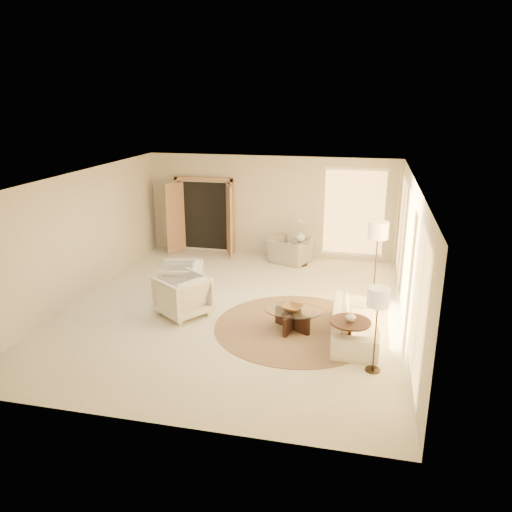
% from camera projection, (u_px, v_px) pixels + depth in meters
% --- Properties ---
extents(room, '(7.04, 8.04, 2.83)m').
position_uv_depth(room, '(233.00, 247.00, 10.20)').
color(room, beige).
rests_on(room, ground).
extents(windows_right, '(0.10, 6.40, 2.40)m').
position_uv_depth(windows_right, '(407.00, 259.00, 9.58)').
color(windows_right, '#FFC666').
rests_on(windows_right, room).
extents(window_back_corner, '(1.70, 0.10, 2.40)m').
position_uv_depth(window_back_corner, '(354.00, 213.00, 13.40)').
color(window_back_corner, '#FFC666').
rests_on(window_back_corner, room).
extents(curtains_right, '(0.06, 5.20, 2.60)m').
position_uv_depth(curtains_right, '(402.00, 248.00, 10.44)').
color(curtains_right, beige).
rests_on(curtains_right, room).
extents(french_doors, '(1.95, 0.66, 2.16)m').
position_uv_depth(french_doors, '(204.00, 216.00, 14.24)').
color(french_doors, '#AA7D5C').
rests_on(french_doors, room).
extents(area_rug, '(4.04, 4.04, 0.01)m').
position_uv_depth(area_rug, '(296.00, 327.00, 9.79)').
color(area_rug, '#473220').
rests_on(area_rug, room).
extents(sofa, '(0.90, 2.12, 0.61)m').
position_uv_depth(sofa, '(354.00, 322.00, 9.32)').
color(sofa, silver).
rests_on(sofa, room).
extents(armchair_left, '(1.02, 1.06, 0.91)m').
position_uv_depth(armchair_left, '(181.00, 280.00, 11.06)').
color(armchair_left, silver).
rests_on(armchair_left, room).
extents(armchair_right, '(1.23, 1.24, 0.94)m').
position_uv_depth(armchair_right, '(183.00, 294.00, 10.23)').
color(armchair_right, silver).
rests_on(armchair_right, room).
extents(accent_chair, '(1.20, 0.99, 0.90)m').
position_uv_depth(accent_chair, '(289.00, 247.00, 13.51)').
color(accent_chair, gray).
rests_on(accent_chair, room).
extents(coffee_table, '(1.46, 1.46, 0.41)m').
position_uv_depth(coffee_table, '(292.00, 317.00, 9.64)').
color(coffee_table, black).
rests_on(coffee_table, room).
extents(end_table, '(0.71, 0.71, 0.67)m').
position_uv_depth(end_table, '(350.00, 332.00, 8.58)').
color(end_table, black).
rests_on(end_table, room).
extents(side_table, '(0.57, 0.57, 0.67)m').
position_uv_depth(side_table, '(300.00, 250.00, 13.35)').
color(side_table, '#2E2419').
rests_on(side_table, room).
extents(floor_lamp_near, '(0.43, 0.43, 1.79)m').
position_uv_depth(floor_lamp_near, '(378.00, 234.00, 10.68)').
color(floor_lamp_near, '#2E2419').
rests_on(floor_lamp_near, room).
extents(floor_lamp_far, '(0.36, 0.36, 1.47)m').
position_uv_depth(floor_lamp_far, '(378.00, 301.00, 7.87)').
color(floor_lamp_far, '#2E2419').
rests_on(floor_lamp_far, room).
extents(bowl, '(0.50, 0.50, 0.09)m').
position_uv_depth(bowl, '(293.00, 308.00, 9.58)').
color(bowl, brown).
rests_on(bowl, coffee_table).
extents(end_vase, '(0.18, 0.18, 0.18)m').
position_uv_depth(end_vase, '(351.00, 317.00, 8.49)').
color(end_vase, silver).
rests_on(end_vase, end_table).
extents(side_vase, '(0.31, 0.31, 0.27)m').
position_uv_depth(side_vase, '(300.00, 236.00, 13.23)').
color(side_vase, silver).
rests_on(side_vase, side_table).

